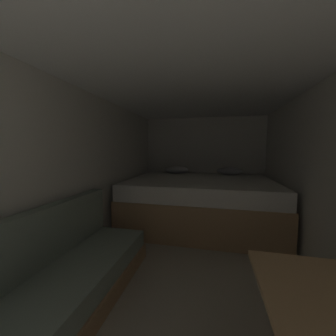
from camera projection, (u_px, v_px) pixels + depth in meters
ground_plane at (190, 270)px, 2.10m from camera, size 6.62×6.62×0.00m
wall_back at (203, 164)px, 4.28m from camera, size 2.57×0.05×1.95m
wall_left at (82, 176)px, 2.29m from camera, size 0.05×4.62×1.95m
wall_right at (336, 184)px, 1.73m from camera, size 0.05×4.62×1.95m
ceiling_slab at (192, 77)px, 1.92m from camera, size 2.57×4.62×0.05m
bed at (200, 201)px, 3.40m from camera, size 2.35×1.78×0.93m
sofa_left at (56, 285)px, 1.52m from camera, size 0.66×1.91×0.79m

